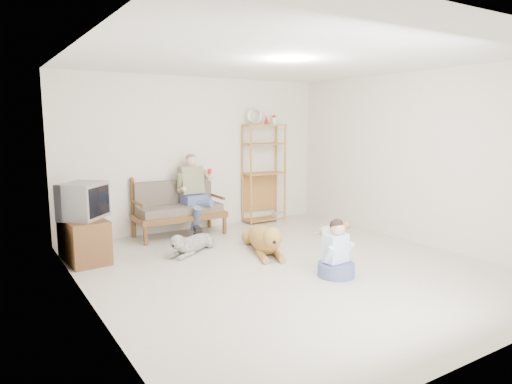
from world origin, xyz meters
TOP-DOWN VIEW (x-y plane):
  - floor at (0.00, 0.00)m, footprint 5.50×5.50m
  - ceiling at (0.00, 0.00)m, footprint 5.50×5.50m
  - wall_back at (0.00, 2.75)m, footprint 5.00×0.00m
  - wall_front at (0.00, -2.75)m, footprint 5.00×0.00m
  - wall_left at (-2.50, 0.00)m, footprint 0.00×5.50m
  - wall_right at (2.50, 0.00)m, footprint 0.00×5.50m
  - loveseat at (-0.54, 2.44)m, footprint 1.51×0.71m
  - man at (-0.30, 2.23)m, footprint 0.52×0.75m
  - etagere at (1.28, 2.55)m, footprint 0.83×0.37m
  - book_stack at (1.61, 2.49)m, footprint 0.23×0.17m
  - tv_stand at (-2.23, 1.75)m, footprint 0.57×0.94m
  - crt_tv at (-2.20, 1.75)m, footprint 0.76×0.77m
  - wall_outlet at (-1.25, 2.73)m, footprint 0.12×0.02m
  - golden_retriever at (0.15, 0.79)m, footprint 0.75×1.53m
  - shaggy_dog at (-0.80, 1.33)m, footprint 1.01×0.71m
  - terrier at (1.75, 1.00)m, footprint 0.53×0.46m
  - child at (0.32, -0.59)m, footprint 0.46×0.46m

SIDE VIEW (x-z plane):
  - floor at x=0.00m, z-range 0.00..0.00m
  - book_stack at x=1.61m, z-range 0.00..0.15m
  - terrier at x=1.75m, z-range -0.02..0.22m
  - shaggy_dog at x=-0.80m, z-range -0.03..0.31m
  - golden_retriever at x=0.15m, z-range -0.05..0.44m
  - child at x=0.32m, z-range -0.10..0.63m
  - wall_outlet at x=-1.25m, z-range 0.26..0.34m
  - tv_stand at x=-2.23m, z-range 0.00..0.60m
  - loveseat at x=-0.54m, z-range 0.01..0.96m
  - man at x=-0.30m, z-range 0.03..1.24m
  - crt_tv at x=-2.20m, z-range 0.60..1.10m
  - etagere at x=1.28m, z-range -0.13..2.06m
  - wall_left at x=-2.50m, z-range -1.40..4.10m
  - wall_right at x=2.50m, z-range -1.40..4.10m
  - wall_back at x=0.00m, z-range -1.15..3.85m
  - wall_front at x=0.00m, z-range -1.15..3.85m
  - ceiling at x=0.00m, z-range 2.70..2.70m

